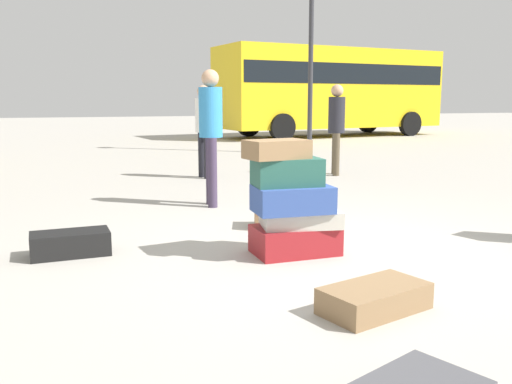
# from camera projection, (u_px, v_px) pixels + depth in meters

# --- Properties ---
(ground_plane) EXTENTS (80.00, 80.00, 0.00)m
(ground_plane) POSITION_uv_depth(u_px,v_px,m) (338.00, 255.00, 4.94)
(ground_plane) COLOR #ADA89E
(suitcase_tower) EXTENTS (0.90, 0.56, 1.03)m
(suitcase_tower) POSITION_uv_depth(u_px,v_px,m) (292.00, 205.00, 4.88)
(suitcase_tower) COLOR maroon
(suitcase_tower) RESTS_ON ground
(suitcase_black_foreground_far) EXTENTS (0.69, 0.37, 0.21)m
(suitcase_black_foreground_far) POSITION_uv_depth(u_px,v_px,m) (70.00, 244.00, 4.92)
(suitcase_black_foreground_far) COLOR black
(suitcase_black_foreground_far) RESTS_ON ground
(suitcase_brown_left_side) EXTENTS (0.61, 0.53, 0.25)m
(suitcase_brown_left_side) POSITION_uv_depth(u_px,v_px,m) (278.00, 216.00, 6.00)
(suitcase_brown_left_side) COLOR olive
(suitcase_brown_left_side) RESTS_ON ground
(suitcase_brown_behind_tower) EXTENTS (0.79, 0.56, 0.17)m
(suitcase_brown_behind_tower) POSITION_uv_depth(u_px,v_px,m) (375.00, 298.00, 3.62)
(suitcase_brown_behind_tower) COLOR olive
(suitcase_brown_behind_tower) RESTS_ON ground
(person_bearded_onlooker) EXTENTS (0.30, 0.34, 1.74)m
(person_bearded_onlooker) POSITION_uv_depth(u_px,v_px,m) (211.00, 125.00, 7.05)
(person_bearded_onlooker) COLOR #3F334C
(person_bearded_onlooker) RESTS_ON ground
(person_tourist_with_camera) EXTENTS (0.30, 0.32, 1.63)m
(person_tourist_with_camera) POSITION_uv_depth(u_px,v_px,m) (336.00, 122.00, 9.98)
(person_tourist_with_camera) COLOR brown
(person_tourist_with_camera) RESTS_ON ground
(person_passerby_in_red) EXTENTS (0.30, 0.33, 1.61)m
(person_passerby_in_red) POSITION_uv_depth(u_px,v_px,m) (204.00, 123.00, 9.60)
(person_passerby_in_red) COLOR black
(person_passerby_in_red) RESTS_ON ground
(parked_bus) EXTENTS (8.78, 3.64, 3.15)m
(parked_bus) POSITION_uv_depth(u_px,v_px,m) (331.00, 86.00, 20.40)
(parked_bus) COLOR yellow
(parked_bus) RESTS_ON ground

